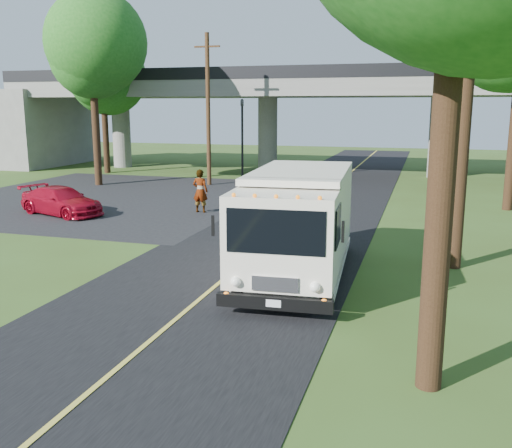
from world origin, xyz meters
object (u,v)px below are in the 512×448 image
at_px(tree_left_lot, 93,51).
at_px(pedestrian, 200,191).
at_px(utility_pole, 208,109).
at_px(traffic_signal, 242,131).
at_px(red_sedan, 61,201).
at_px(tree_left_far, 103,67).
at_px(step_van, 298,221).

distance_m(tree_left_lot, pedestrian, 13.34).
bearing_deg(pedestrian, utility_pole, -68.74).
bearing_deg(pedestrian, traffic_signal, -79.66).
xyz_separation_m(red_sedan, pedestrian, (5.76, 2.25, 0.37)).
height_order(tree_left_far, step_van, tree_left_far).
height_order(traffic_signal, tree_left_lot, tree_left_lot).
bearing_deg(pedestrian, red_sedan, 23.81).
relative_size(tree_left_lot, tree_left_far, 1.06).
bearing_deg(tree_left_far, pedestrian, -45.79).
relative_size(utility_pole, tree_left_lot, 0.86).
height_order(traffic_signal, red_sedan, traffic_signal).
xyz_separation_m(tree_left_far, red_sedan, (6.53, -14.88, -6.83)).
bearing_deg(traffic_signal, utility_pole, -126.87).
distance_m(utility_pole, tree_left_far, 10.45).
height_order(tree_left_lot, tree_left_far, tree_left_lot).
bearing_deg(pedestrian, step_van, 129.49).
bearing_deg(tree_left_far, traffic_signal, -9.65).
xyz_separation_m(tree_left_lot, pedestrian, (9.29, -6.63, -6.91)).
height_order(utility_pole, red_sedan, utility_pole).
bearing_deg(utility_pole, tree_left_far, 157.57).
xyz_separation_m(step_van, pedestrian, (-6.39, 8.48, -0.64)).
bearing_deg(utility_pole, tree_left_lot, -161.03).
distance_m(tree_left_far, red_sedan, 17.63).
bearing_deg(traffic_signal, tree_left_far, 170.35).
bearing_deg(utility_pole, step_van, -61.48).
height_order(tree_left_lot, step_van, tree_left_lot).
relative_size(traffic_signal, tree_left_lot, 0.50).
bearing_deg(utility_pole, red_sedan, -104.07).
relative_size(traffic_signal, utility_pole, 0.58).
bearing_deg(red_sedan, traffic_signal, -0.58).
height_order(utility_pole, step_van, utility_pole).
xyz_separation_m(tree_left_lot, step_van, (15.68, -15.11, -6.27)).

